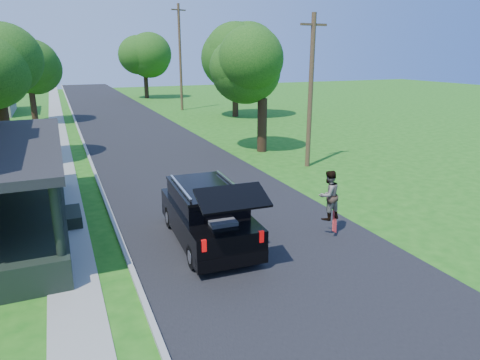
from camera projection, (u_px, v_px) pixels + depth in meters
name	position (u px, v px, depth m)	size (l,w,h in m)	color
ground	(283.00, 267.00, 12.32)	(140.00, 140.00, 0.00)	#195D12
street	(145.00, 141.00, 29.94)	(8.00, 120.00, 0.02)	black
curb	(84.00, 146.00, 28.41)	(0.15, 120.00, 0.12)	gray
sidewalk	(59.00, 148.00, 27.82)	(1.30, 120.00, 0.03)	gray
black_suv	(208.00, 214.00, 13.73)	(2.27, 5.43, 2.49)	black
skateboarder	(329.00, 195.00, 14.19)	(0.93, 0.78, 1.69)	black
skateboard	(335.00, 222.00, 14.42)	(0.48, 0.50, 0.68)	#A2100D
tree_left_far	(28.00, 66.00, 35.97)	(4.84, 4.73, 7.35)	black
tree_right_near	(262.00, 65.00, 25.35)	(5.07, 4.83, 7.80)	black
tree_right_mid	(235.00, 51.00, 39.80)	(6.49, 6.39, 9.56)	black
tree_right_far	(144.00, 54.00, 56.58)	(7.30, 7.06, 8.87)	black
utility_pole_near	(311.00, 90.00, 22.15)	(1.55, 0.26, 7.86)	#3E2D1D
utility_pole_far	(180.00, 57.00, 44.49)	(1.64, 0.57, 10.71)	#3E2D1D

